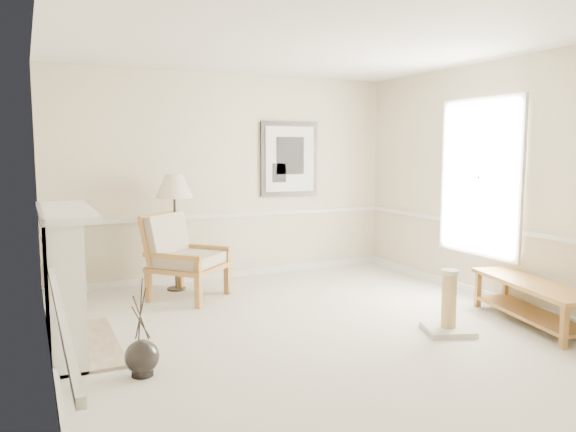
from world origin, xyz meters
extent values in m
plane|color=silver|center=(0.00, 0.00, 0.00)|extent=(5.50, 5.50, 0.00)
cube|color=beige|center=(0.00, 2.75, 1.45)|extent=(5.00, 0.04, 2.90)
cube|color=beige|center=(0.00, -2.75, 1.45)|extent=(5.00, 0.04, 2.90)
cube|color=beige|center=(-2.50, 0.00, 1.45)|extent=(0.04, 5.50, 2.90)
cube|color=beige|center=(2.50, 0.00, 1.45)|extent=(0.04, 5.50, 2.90)
cube|color=white|center=(0.00, 0.00, 2.90)|extent=(5.00, 5.50, 0.04)
cube|color=white|center=(0.00, 2.73, 0.05)|extent=(4.95, 0.04, 0.10)
cube|color=white|center=(0.00, 2.73, 0.90)|extent=(4.95, 0.04, 0.05)
cube|color=white|center=(2.46, 0.40, 1.50)|extent=(0.03, 1.20, 1.80)
cube|color=white|center=(2.45, 0.40, 1.50)|extent=(0.05, 1.34, 1.94)
cube|color=black|center=(0.95, 2.72, 1.70)|extent=(0.92, 0.04, 1.10)
cube|color=white|center=(0.95, 2.69, 1.70)|extent=(0.78, 0.01, 0.96)
cube|color=black|center=(0.95, 2.69, 1.75)|extent=(0.45, 0.01, 0.55)
cube|color=white|center=(-2.36, 0.60, 0.62)|extent=(0.28, 1.50, 1.25)
cube|color=white|center=(-2.31, 0.60, 1.28)|extent=(0.46, 1.64, 0.06)
cube|color=#C6B28E|center=(-2.21, 0.60, 0.55)|extent=(0.02, 1.05, 0.95)
cube|color=black|center=(-2.20, 0.60, 0.42)|extent=(0.02, 0.62, 0.58)
cube|color=#C08D40|center=(-2.20, 0.60, 0.16)|extent=(0.01, 0.66, 0.05)
cube|color=#C6B28E|center=(-2.20, 0.60, 0.01)|extent=(0.60, 1.50, 0.03)
sphere|color=black|center=(-1.83, -0.35, 0.16)|extent=(0.28, 0.28, 0.28)
cylinder|color=black|center=(-1.83, -0.35, 0.04)|extent=(0.18, 0.18, 0.08)
cylinder|color=black|center=(-1.83, -0.35, 0.52)|extent=(0.09, 0.09, 0.44)
cylinder|color=black|center=(-1.83, -0.35, 0.49)|extent=(0.11, 0.11, 0.36)
cylinder|color=black|center=(-1.83, -0.35, 0.56)|extent=(0.05, 0.05, 0.52)
cube|color=#9D6532|center=(-0.87, 1.36, 0.21)|extent=(0.10, 0.10, 0.43)
cube|color=#9D6532|center=(-1.34, 1.88, 0.21)|extent=(0.10, 0.10, 0.43)
cube|color=#9D6532|center=(-0.35, 1.83, 0.21)|extent=(0.10, 0.10, 0.43)
cube|color=#9D6532|center=(-0.82, 2.35, 0.21)|extent=(0.10, 0.10, 0.43)
cube|color=#9D6532|center=(-0.84, 1.85, 0.40)|extent=(1.12, 1.12, 0.06)
cube|color=#9D6532|center=(-1.09, 2.12, 0.75)|extent=(0.71, 0.67, 0.62)
cube|color=#9D6532|center=(-1.10, 1.62, 0.59)|extent=(0.58, 0.63, 0.06)
cube|color=#9D6532|center=(-0.58, 2.09, 0.59)|extent=(0.58, 0.63, 0.06)
cube|color=white|center=(-0.84, 1.85, 0.50)|extent=(1.02, 1.02, 0.14)
cube|color=white|center=(-1.04, 2.07, 0.77)|extent=(0.69, 0.65, 0.55)
cylinder|color=black|center=(-0.88, 2.33, 0.01)|extent=(0.25, 0.25, 0.03)
cylinder|color=black|center=(-0.88, 2.33, 0.71)|extent=(0.03, 0.03, 1.37)
cone|color=#F4DEC3|center=(-0.88, 2.33, 1.37)|extent=(0.50, 0.50, 0.30)
cube|color=#9D6532|center=(2.15, -0.72, 0.43)|extent=(0.81, 1.66, 0.05)
cube|color=#9D6532|center=(2.15, -0.72, 0.11)|extent=(0.72, 1.53, 0.03)
cube|color=#9D6532|center=(1.81, -1.39, 0.20)|extent=(0.07, 0.07, 0.41)
cube|color=#9D6532|center=(2.13, 0.03, 0.20)|extent=(0.07, 0.07, 0.41)
cube|color=#9D6532|center=(2.49, -0.05, 0.20)|extent=(0.07, 0.07, 0.41)
cube|color=silver|center=(1.18, -0.56, 0.03)|extent=(0.58, 0.58, 0.06)
cylinder|color=tan|center=(1.18, -0.56, 0.33)|extent=(0.15, 0.15, 0.54)
cylinder|color=silver|center=(1.18, -0.56, 0.62)|extent=(0.17, 0.17, 0.05)
camera|label=1|loc=(-2.63, -4.85, 1.84)|focal=35.00mm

